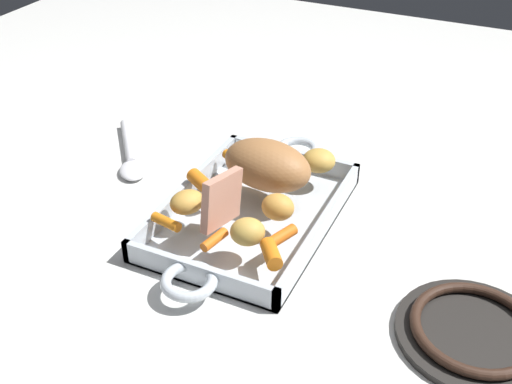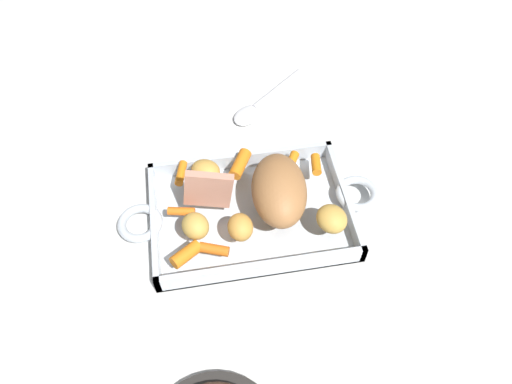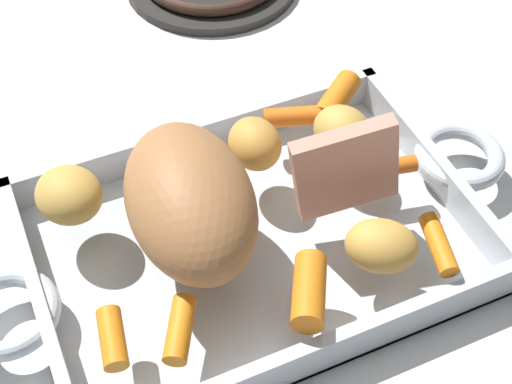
% 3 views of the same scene
% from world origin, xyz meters
% --- Properties ---
extents(ground_plane, '(2.19, 2.19, 0.00)m').
position_xyz_m(ground_plane, '(0.00, 0.00, 0.00)').
color(ground_plane, silver).
extents(roasting_dish, '(0.47, 0.25, 0.04)m').
position_xyz_m(roasting_dish, '(0.00, 0.00, 0.01)').
color(roasting_dish, silver).
rests_on(roasting_dish, ground_plane).
extents(pork_roast, '(0.11, 0.16, 0.08)m').
position_xyz_m(pork_roast, '(-0.05, 0.01, 0.08)').
color(pork_roast, '#AB7141').
rests_on(pork_roast, roasting_dish).
extents(roast_slice_thin, '(0.09, 0.03, 0.09)m').
position_xyz_m(roast_slice_thin, '(0.07, -0.01, 0.08)').
color(roast_slice_thin, tan).
rests_on(roast_slice_thin, roasting_dish).
extents(baby_carrot_long, '(0.05, 0.02, 0.01)m').
position_xyz_m(baby_carrot_long, '(0.12, 0.00, 0.04)').
color(baby_carrot_long, orange).
rests_on(baby_carrot_long, roasting_dish).
extents(baby_carrot_southeast, '(0.03, 0.05, 0.02)m').
position_xyz_m(baby_carrot_southeast, '(0.12, -0.08, 0.05)').
color(baby_carrot_southeast, orange).
rests_on(baby_carrot_southeast, roasting_dish).
extents(baby_carrot_center_right, '(0.04, 0.05, 0.02)m').
position_xyz_m(baby_carrot_center_right, '(-0.09, -0.07, 0.05)').
color(baby_carrot_center_right, orange).
rests_on(baby_carrot_center_right, roasting_dish).
extents(baby_carrot_southwest, '(0.02, 0.05, 0.02)m').
position_xyz_m(baby_carrot_southwest, '(-0.13, -0.06, 0.05)').
color(baby_carrot_southwest, orange).
rests_on(baby_carrot_southwest, roasting_dish).
extents(baby_carrot_center_left, '(0.05, 0.03, 0.02)m').
position_xyz_m(baby_carrot_center_left, '(0.07, 0.08, 0.05)').
color(baby_carrot_center_left, orange).
rests_on(baby_carrot_center_left, roasting_dish).
extents(baby_carrot_short, '(0.06, 0.05, 0.03)m').
position_xyz_m(baby_carrot_short, '(0.12, 0.09, 0.05)').
color(baby_carrot_short, orange).
rests_on(baby_carrot_short, roasting_dish).
extents(baby_carrot_northwest, '(0.05, 0.06, 0.03)m').
position_xyz_m(baby_carrot_northwest, '(0.01, -0.08, 0.05)').
color(baby_carrot_northwest, orange).
rests_on(baby_carrot_northwest, roasting_dish).
extents(potato_corner, '(0.04, 0.05, 0.04)m').
position_xyz_m(potato_corner, '(0.03, 0.06, 0.06)').
color(potato_corner, gold).
rests_on(potato_corner, roasting_dish).
extents(potato_whole, '(0.07, 0.07, 0.04)m').
position_xyz_m(potato_whole, '(0.07, -0.07, 0.06)').
color(potato_whole, gold).
rests_on(potato_whole, roasting_dish).
extents(potato_golden_large, '(0.06, 0.06, 0.04)m').
position_xyz_m(potato_golden_large, '(0.10, 0.04, 0.06)').
color(potato_golden_large, gold).
rests_on(potato_golden_large, roasting_dish).
extents(potato_near_roast, '(0.07, 0.07, 0.04)m').
position_xyz_m(potato_near_roast, '(-0.13, 0.06, 0.06)').
color(potato_near_roast, gold).
rests_on(potato_near_roast, roasting_dish).
extents(stove_burner_rear, '(0.20, 0.20, 0.02)m').
position_xyz_m(stove_burner_rear, '(0.11, 0.36, 0.01)').
color(stove_burner_rear, '#282623').
rests_on(stove_burner_rear, ground_plane).
extents(serving_spoon, '(0.19, 0.16, 0.02)m').
position_xyz_m(serving_spoon, '(-0.07, -0.28, 0.01)').
color(serving_spoon, white).
rests_on(serving_spoon, ground_plane).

